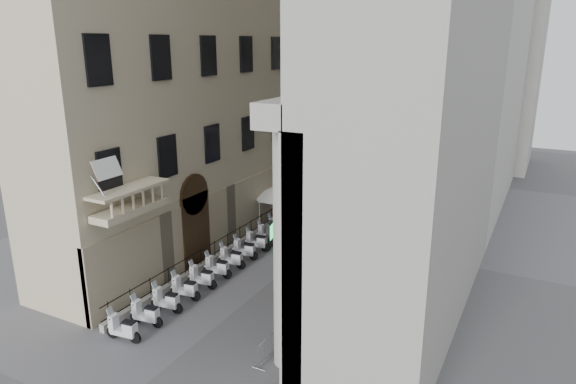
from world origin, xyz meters
name	(u,v)px	position (x,y,z in m)	size (l,w,h in m)	color
far_building	(433,20)	(0.00, 48.00, 15.00)	(22.00, 10.00, 30.00)	#B5B2AB
iron_fence	(258,235)	(-4.30, 18.00, 0.00)	(0.30, 28.00, 1.40)	black
blue_awning	(410,219)	(4.15, 26.00, 0.00)	(1.60, 3.00, 3.00)	navy
flag	(123,324)	(-4.00, 5.00, 0.00)	(1.00, 1.40, 8.20)	#9E0C11
scooter_0	(125,340)	(-2.94, 4.03, 0.00)	(0.56, 1.40, 1.50)	silver
scooter_1	(147,325)	(-2.94, 5.47, 0.00)	(0.56, 1.40, 1.50)	silver
scooter_2	(167,311)	(-2.94, 6.91, 0.00)	(0.56, 1.40, 1.50)	silver
scooter_3	(186,299)	(-2.94, 8.35, 0.00)	(0.56, 1.40, 1.50)	silver
scooter_4	(203,287)	(-2.94, 9.80, 0.00)	(0.56, 1.40, 1.50)	silver
scooter_5	(218,277)	(-2.94, 11.24, 0.00)	(0.56, 1.40, 1.50)	silver
scooter_6	(232,267)	(-2.94, 12.68, 0.00)	(0.56, 1.40, 1.50)	silver
scooter_7	(245,259)	(-2.94, 14.12, 0.00)	(0.56, 1.40, 1.50)	silver
scooter_8	(257,250)	(-2.94, 15.57, 0.00)	(0.56, 1.40, 1.50)	silver
scooter_9	(268,243)	(-2.94, 17.01, 0.00)	(0.56, 1.40, 1.50)	silver
scooter_10	(279,236)	(-2.94, 18.45, 0.00)	(0.56, 1.40, 1.50)	silver
scooter_11	(288,229)	(-2.94, 19.90, 0.00)	(0.56, 1.40, 1.50)	silver
scooter_12	(297,223)	(-2.94, 21.34, 0.00)	(0.56, 1.40, 1.50)	silver
scooter_13	(306,217)	(-2.94, 22.78, 0.00)	(0.56, 1.40, 1.50)	silver
barrier_0	(273,354)	(3.43, 6.15, 0.00)	(0.60, 2.40, 1.10)	#9B9DA2
barrier_1	(299,326)	(3.43, 8.65, 0.00)	(0.60, 2.40, 1.10)	#9B9DA2
barrier_2	(321,303)	(3.43, 11.15, 0.00)	(0.60, 2.40, 1.10)	#9B9DA2
barrier_3	(339,283)	(3.43, 13.65, 0.00)	(0.60, 2.40, 1.10)	#9B9DA2
barrier_4	(355,266)	(3.43, 16.15, 0.00)	(0.60, 2.40, 1.10)	#9B9DA2
barrier_5	(369,252)	(3.43, 18.65, 0.00)	(0.60, 2.40, 1.10)	#9B9DA2
security_tent	(286,193)	(-3.19, 20.00, 2.64)	(3.88, 3.88, 3.15)	silver
street_lamp	(282,180)	(-2.27, 17.67, 4.21)	(2.23, 0.95, 7.15)	gray
info_kiosk	(270,234)	(-2.49, 16.42, 0.87)	(0.42, 0.85, 1.73)	black
pedestrian_a	(342,203)	(-0.88, 24.89, 0.88)	(0.64, 0.42, 1.75)	black
pedestrian_b	(396,182)	(1.17, 32.59, 0.91)	(0.88, 0.69, 1.81)	black
pedestrian_c	(374,192)	(0.45, 28.70, 0.88)	(0.86, 0.56, 1.76)	black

